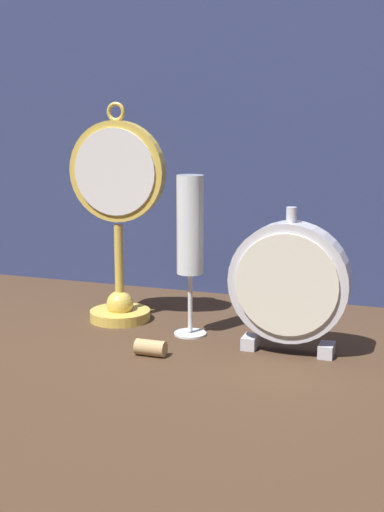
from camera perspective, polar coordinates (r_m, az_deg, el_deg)
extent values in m
plane|color=#422D1E|center=(1.01, -1.52, -7.48)|extent=(4.00, 4.00, 0.00)
cube|color=navy|center=(1.26, 3.75, 10.43)|extent=(1.53, 0.01, 0.61)
cylinder|color=gold|center=(1.15, -5.77, -4.71)|extent=(0.10, 0.10, 0.02)
sphere|color=gold|center=(1.14, -5.79, -3.85)|extent=(0.04, 0.04, 0.04)
cylinder|color=gold|center=(1.13, -5.85, -0.96)|extent=(0.01, 0.01, 0.14)
cylinder|color=gold|center=(1.11, -6.01, 6.74)|extent=(0.16, 0.02, 0.16)
cylinder|color=silver|center=(1.10, -6.23, 6.70)|extent=(0.13, 0.00, 0.13)
torus|color=gold|center=(1.10, -6.11, 11.39)|extent=(0.03, 0.01, 0.03)
cube|color=silver|center=(1.01, 4.67, -6.87)|extent=(0.02, 0.03, 0.02)
cube|color=silver|center=(0.99, 10.71, -7.42)|extent=(0.02, 0.03, 0.02)
cylinder|color=silver|center=(0.98, 7.80, -2.07)|extent=(0.16, 0.04, 0.16)
cylinder|color=silver|center=(0.96, 7.55, -2.35)|extent=(0.14, 0.00, 0.14)
cylinder|color=silver|center=(0.96, 7.95, 3.31)|extent=(0.01, 0.01, 0.02)
cylinder|color=silver|center=(1.07, 0.05, -6.16)|extent=(0.05, 0.05, 0.01)
cylinder|color=silver|center=(1.06, 0.05, -3.73)|extent=(0.01, 0.01, 0.09)
cylinder|color=white|center=(1.03, 0.05, 2.50)|extent=(0.04, 0.04, 0.14)
cylinder|color=#E5D17F|center=(1.04, 0.05, 1.12)|extent=(0.03, 0.03, 0.09)
cylinder|color=tan|center=(0.98, -3.34, -7.35)|extent=(0.04, 0.02, 0.02)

